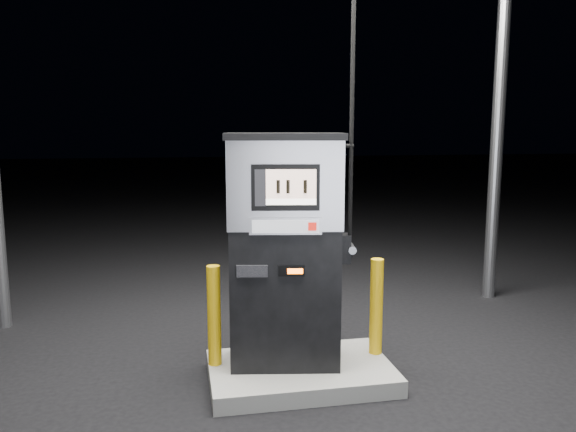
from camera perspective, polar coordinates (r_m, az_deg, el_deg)
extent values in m
plane|color=black|center=(5.19, 1.27, -16.38)|extent=(80.00, 80.00, 0.00)
cube|color=gray|center=(5.16, 1.28, -15.63)|extent=(1.60, 1.00, 0.15)
cylinder|color=gray|center=(7.71, 20.54, 8.59)|extent=(0.16, 0.16, 4.50)
cube|color=black|center=(4.98, -0.31, -8.03)|extent=(1.01, 0.69, 1.23)
cube|color=silver|center=(4.79, -0.32, 3.32)|extent=(1.04, 0.71, 0.74)
cube|color=black|center=(4.77, -0.32, 8.09)|extent=(1.08, 0.76, 0.06)
cube|color=black|center=(4.51, -0.25, 2.90)|extent=(0.55, 0.12, 0.37)
cube|color=beige|center=(4.49, 0.32, 3.26)|extent=(0.40, 0.07, 0.24)
cube|color=white|center=(4.50, 0.31, 1.45)|extent=(0.40, 0.07, 0.05)
cube|color=silver|center=(4.55, -0.25, -1.05)|extent=(0.59, 0.13, 0.14)
cube|color=#9EA1A6|center=(4.53, -0.25, -1.08)|extent=(0.53, 0.10, 0.10)
cube|color=#B1150B|center=(4.54, 2.49, -1.08)|extent=(0.07, 0.01, 0.07)
cube|color=black|center=(4.63, 0.36, -5.60)|extent=(0.22, 0.06, 0.09)
cube|color=#FD600C|center=(4.62, 0.73, -5.63)|extent=(0.13, 0.03, 0.04)
cube|color=black|center=(4.63, -3.67, -5.62)|extent=(0.26, 0.07, 0.10)
cube|color=black|center=(4.91, 5.74, -3.27)|extent=(0.13, 0.19, 0.25)
cylinder|color=gray|center=(4.92, 6.42, -3.26)|extent=(0.10, 0.23, 0.07)
cylinder|color=black|center=(4.80, 6.61, 16.17)|extent=(0.04, 0.04, 3.05)
cylinder|color=#EFB50D|center=(5.02, -7.52, -9.99)|extent=(0.14, 0.14, 0.89)
cylinder|color=#EFB50D|center=(5.28, 8.96, -9.07)|extent=(0.15, 0.15, 0.89)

